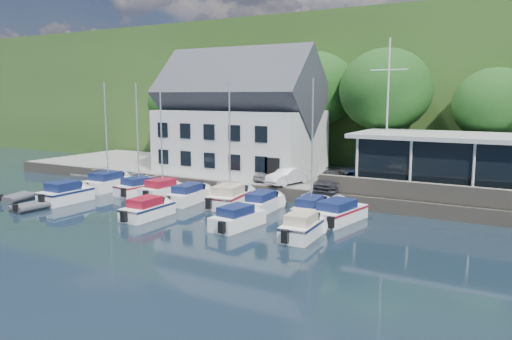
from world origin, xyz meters
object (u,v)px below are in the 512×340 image
object	(u,v)px
boat_r1_5	(263,201)
harbor_building	(239,123)
boat_r2_2	(148,207)
dinghy_1	(31,205)
car_silver	(268,173)
car_dgrey	(331,180)
boat_r2_3	(238,216)
boat_r2_4	(303,225)
boat_r1_0	(106,134)
car_blue	(353,178)
boat_r1_7	(338,210)
car_white	(288,176)
boat_r1_2	(161,141)
boat_r1_4	(230,141)
boat_r2_0	(66,192)
boat_r1_6	(312,154)
flagpole	(387,117)
boat_r1_1	(138,141)
dinghy_0	(19,196)
boat_r1_3	(190,193)

from	to	relation	value
boat_r1_5	harbor_building	bearing A→B (deg)	125.62
boat_r2_2	dinghy_1	xyz separation A→B (m)	(-8.48, -2.32, -0.37)
car_silver	car_dgrey	world-z (taller)	car_dgrey
car_dgrey	boat_r1_5	distance (m)	5.86
boat_r2_3	boat_r2_4	distance (m)	4.28
boat_r1_0	car_blue	bearing A→B (deg)	16.30
boat_r1_7	boat_r2_2	world-z (taller)	boat_r1_7
car_white	boat_r1_2	xyz separation A→B (m)	(-8.33, -5.02, 2.76)
car_blue	boat_r1_7	xyz separation A→B (m)	(1.38, -6.65, -0.97)
boat_r1_0	boat_r1_4	bearing A→B (deg)	-2.37
harbor_building	boat_r1_0	world-z (taller)	harbor_building
boat_r1_7	boat_r2_0	world-z (taller)	boat_r2_0
boat_r1_6	boat_r1_7	bearing A→B (deg)	-14.63
car_white	boat_r2_4	bearing A→B (deg)	-43.70
flagpole	boat_r1_1	size ratio (longest dim) A/B	1.25
boat_r2_2	harbor_building	bearing A→B (deg)	96.92
boat_r1_4	boat_r1_5	xyz separation A→B (m)	(2.73, -0.12, -4.02)
car_silver	boat_r2_0	bearing A→B (deg)	-139.07
car_white	boat_r1_0	xyz separation A→B (m)	(-14.27, -4.93, 3.05)
flagpole	boat_r2_4	distance (m)	11.80
boat_r1_4	dinghy_0	size ratio (longest dim) A/B	3.40
boat_r1_6	boat_r2_3	bearing A→B (deg)	-126.70
boat_r1_3	boat_r1_7	bearing A→B (deg)	-4.43
harbor_building	boat_r1_5	world-z (taller)	harbor_building
boat_r1_1	boat_r1_4	xyz separation A→B (m)	(8.64, -0.03, 0.43)
car_white	dinghy_1	xyz separation A→B (m)	(-13.37, -12.88, -1.34)
boat_r1_5	boat_r1_1	bearing A→B (deg)	175.46
boat_r1_0	boat_r1_6	size ratio (longest dim) A/B	1.14
boat_r1_5	dinghy_1	xyz separation A→B (m)	(-13.96, -7.74, -0.36)
boat_r1_0	boat_r2_3	bearing A→B (deg)	-18.85
boat_r2_3	dinghy_0	xyz separation A→B (m)	(-18.41, -1.63, -0.36)
flagpole	boat_r2_3	distance (m)	13.08
boat_r1_3	boat_r1_4	distance (m)	5.20
dinghy_1	dinghy_0	bearing A→B (deg)	161.03
car_white	boat_r1_1	distance (m)	12.16
flagpole	dinghy_0	size ratio (longest dim) A/B	3.88
boat_r1_0	boat_r1_4	xyz separation A→B (m)	(12.13, -0.09, -0.01)
car_white	car_dgrey	bearing A→B (deg)	12.97
boat_r1_3	boat_r2_2	size ratio (longest dim) A/B	1.10
car_white	flagpole	distance (m)	8.77
dinghy_1	boat_r2_2	bearing A→B (deg)	19.57
car_white	boat_r1_5	size ratio (longest dim) A/B	0.66
car_silver	boat_r1_1	world-z (taller)	boat_r1_1
boat_r1_2	boat_r1_6	bearing A→B (deg)	4.42
boat_r1_4	boat_r1_6	xyz separation A→B (m)	(6.28, -0.02, -0.58)
boat_r1_7	boat_r1_0	bearing A→B (deg)	-171.21
dinghy_1	flagpole	bearing A→B (deg)	36.96
boat_r1_7	dinghy_0	xyz separation A→B (m)	(-23.11, -6.01, -0.37)
flagpole	boat_r1_2	xyz separation A→B (m)	(-15.72, -5.47, -1.94)
boat_r1_6	flagpole	bearing A→B (deg)	52.96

